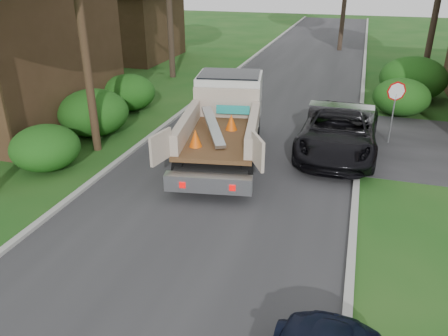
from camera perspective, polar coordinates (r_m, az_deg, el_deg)
ground at (r=11.21m, az=-5.56°, el=-10.14°), size 120.00×120.00×0.00m
road at (r=19.84m, az=5.42°, el=5.95°), size 8.00×90.00×0.02m
curb_left at (r=20.98m, az=-5.67°, el=7.16°), size 0.20×90.00×0.12m
curb_right at (r=19.48m, az=17.33°, el=4.71°), size 0.20×90.00×0.12m
stop_sign at (r=18.08m, az=21.45°, el=8.33°), size 0.71×0.32×2.48m
utility_pole at (r=16.28m, az=-18.39°, el=19.37°), size 2.42×1.25×10.00m
house_left_far at (r=35.10m, az=-13.09°, el=18.81°), size 7.56×7.56×6.00m
hedge_left_a at (r=16.13m, az=-22.31°, el=2.47°), size 2.34×2.34×1.53m
hedge_left_b at (r=18.88m, az=-16.67°, el=6.98°), size 2.86×2.86×1.87m
hedge_left_c at (r=21.91m, az=-12.39°, el=9.62°), size 2.60×2.60×1.70m
hedge_right_a at (r=22.22m, az=22.16°, el=8.58°), size 2.60×2.60×1.70m
hedge_right_b at (r=25.14m, az=23.47°, el=10.70°), size 3.38×3.38×2.21m
flatbed_truck at (r=16.45m, az=0.22°, el=7.24°), size 4.01×7.29×2.62m
black_pickup at (r=16.86m, az=14.75°, el=4.73°), size 2.84×6.02×1.66m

